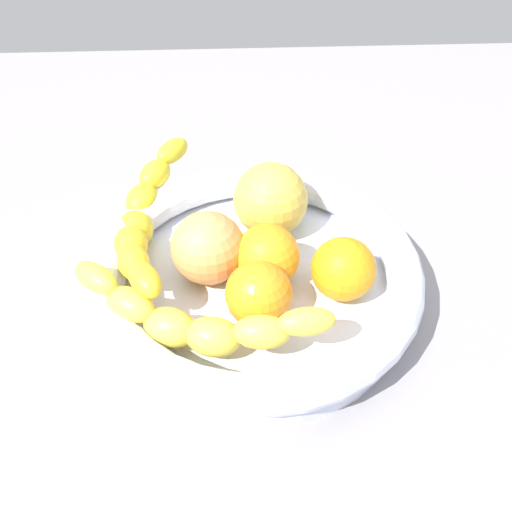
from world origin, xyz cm
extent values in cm
cube|color=gray|center=(0.00, 0.00, 1.50)|extent=(120.00, 120.00, 3.00)
cylinder|color=silver|center=(0.00, 0.00, 4.19)|extent=(27.77, 27.77, 2.39)
torus|color=silver|center=(0.00, 0.00, 7.02)|extent=(30.06, 30.06, 3.27)
ellipsoid|color=yellow|center=(8.23, -15.12, 10.07)|extent=(4.41, 4.87, 2.30)
ellipsoid|color=yellow|center=(9.94, -12.21, 9.10)|extent=(4.29, 5.08, 2.71)
ellipsoid|color=yellow|center=(11.06, -9.03, 8.13)|extent=(4.08, 4.97, 3.13)
ellipsoid|color=yellow|center=(11.56, -5.69, 7.16)|extent=(3.77, 4.53, 3.54)
ellipsoid|color=yellow|center=(11.42, -2.32, 8.13)|extent=(3.69, 4.73, 3.13)
ellipsoid|color=yellow|center=(10.64, 0.96, 9.10)|extent=(3.97, 4.99, 2.71)
ellipsoid|color=yellow|center=(9.25, 4.04, 10.07)|extent=(4.15, 4.91, 2.30)
ellipsoid|color=yellow|center=(13.32, 3.40, 9.74)|extent=(4.87, 4.64, 2.23)
ellipsoid|color=yellow|center=(10.42, 5.53, 8.68)|extent=(5.26, 4.68, 2.70)
ellipsoid|color=yellow|center=(7.21, 7.19, 7.63)|extent=(5.39, 4.68, 3.18)
ellipsoid|color=yellow|center=(3.78, 8.31, 7.63)|extent=(5.14, 4.16, 3.18)
ellipsoid|color=yellow|center=(0.22, 8.88, 8.68)|extent=(4.71, 3.06, 2.70)
ellipsoid|color=yellow|center=(-3.38, 8.89, 9.74)|extent=(4.67, 2.57, 2.23)
sphere|color=orange|center=(0.11, 4.50, 8.24)|extent=(5.70, 5.70, 5.70)
sphere|color=orange|center=(-1.00, -0.43, 8.33)|extent=(5.88, 5.88, 5.88)
sphere|color=orange|center=(-7.54, 1.89, 8.24)|extent=(5.71, 5.71, 5.71)
sphere|color=gold|center=(-1.78, -7.30, 9.07)|extent=(7.37, 7.37, 7.37)
sphere|color=#F39C56|center=(4.26, -0.90, 8.74)|extent=(6.71, 6.71, 6.71)
camera|label=1|loc=(1.71, 34.83, 40.95)|focal=37.60mm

